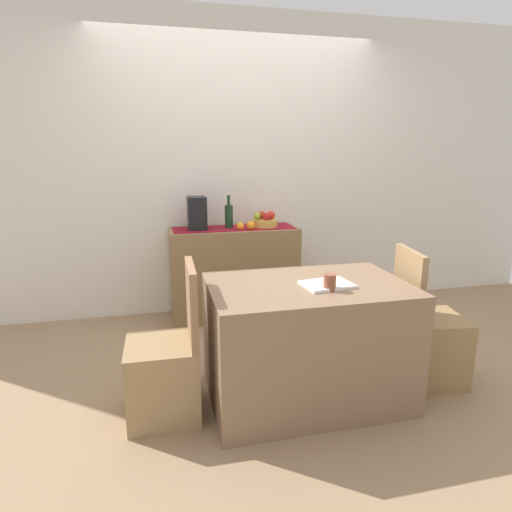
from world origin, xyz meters
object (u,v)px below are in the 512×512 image
object	(u,v)px
chair_near_window	(166,373)
open_book	(327,285)
sideboard_console	(234,273)
fruit_bowl	(264,223)
wine_bottle	(229,216)
coffee_cup	(330,282)
coffee_maker	(197,213)
chair_by_corner	(427,343)
dining_table	(306,341)

from	to	relation	value
chair_near_window	open_book	bearing A→B (deg)	-4.27
sideboard_console	fruit_bowl	xyz separation A→B (m)	(0.28, 0.00, 0.45)
wine_bottle	coffee_cup	world-z (taller)	wine_bottle
coffee_maker	chair_near_window	bearing A→B (deg)	-103.51
chair_near_window	chair_by_corner	distance (m)	1.70
dining_table	coffee_cup	size ratio (longest dim) A/B	12.48
coffee_maker	chair_near_window	world-z (taller)	coffee_maker
fruit_bowl	open_book	distance (m)	1.52
sideboard_console	open_book	xyz separation A→B (m)	(0.27, -1.51, 0.34)
coffee_cup	chair_near_window	bearing A→B (deg)	171.05
sideboard_console	coffee_maker	bearing A→B (deg)	180.00
fruit_bowl	open_book	world-z (taller)	fruit_bowl
coffee_cup	chair_near_window	size ratio (longest dim) A/B	0.10
wine_bottle	open_book	size ratio (longest dim) A/B	1.06
sideboard_console	open_book	world-z (taller)	sideboard_console
wine_bottle	open_book	world-z (taller)	wine_bottle
coffee_cup	open_book	bearing A→B (deg)	77.01
chair_near_window	chair_by_corner	world-z (taller)	same
coffee_maker	dining_table	distance (m)	1.64
fruit_bowl	chair_by_corner	distance (m)	1.73
chair_by_corner	wine_bottle	bearing A→B (deg)	126.85
dining_table	chair_by_corner	distance (m)	0.86
wine_bottle	chair_by_corner	xyz separation A→B (m)	(1.08, -1.44, -0.67)
wine_bottle	coffee_cup	distance (m)	1.62
fruit_bowl	chair_near_window	world-z (taller)	chair_near_window
chair_by_corner	sideboard_console	bearing A→B (deg)	125.78
chair_by_corner	open_book	bearing A→B (deg)	-174.52
sideboard_console	fruit_bowl	size ratio (longest dim) A/B	4.77
sideboard_console	open_book	distance (m)	1.57
fruit_bowl	coffee_cup	world-z (taller)	fruit_bowl
dining_table	open_book	size ratio (longest dim) A/B	4.21
sideboard_console	chair_near_window	xyz separation A→B (m)	(-0.67, -1.44, -0.15)
sideboard_console	coffee_cup	bearing A→B (deg)	-80.82
sideboard_console	fruit_bowl	world-z (taller)	fruit_bowl
wine_bottle	dining_table	distance (m)	1.56
coffee_maker	open_book	size ratio (longest dim) A/B	1.03
fruit_bowl	chair_near_window	distance (m)	1.83
fruit_bowl	chair_by_corner	size ratio (longest dim) A/B	0.27
wine_bottle	fruit_bowl	bearing A→B (deg)	-0.00
coffee_maker	chair_near_window	size ratio (longest dim) A/B	0.32
sideboard_console	chair_by_corner	xyz separation A→B (m)	(1.04, -1.44, -0.15)
fruit_bowl	chair_near_window	xyz separation A→B (m)	(-0.95, -1.44, -0.60)
dining_table	chair_near_window	world-z (taller)	chair_near_window
coffee_maker	coffee_cup	xyz separation A→B (m)	(0.58, -1.59, -0.18)
sideboard_console	fruit_bowl	bearing A→B (deg)	0.00
sideboard_console	dining_table	size ratio (longest dim) A/B	0.97
fruit_bowl	sideboard_console	bearing A→B (deg)	180.00
sideboard_console	chair_near_window	bearing A→B (deg)	-114.92
coffee_maker	dining_table	xyz separation A→B (m)	(0.51, -1.44, -0.60)
dining_table	chair_by_corner	xyz separation A→B (m)	(0.85, 0.00, -0.10)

